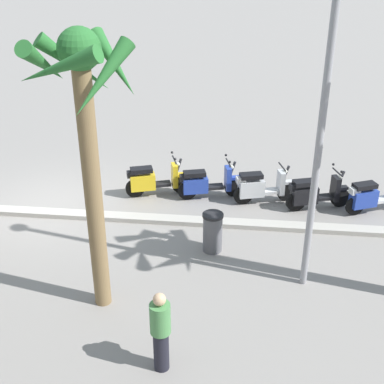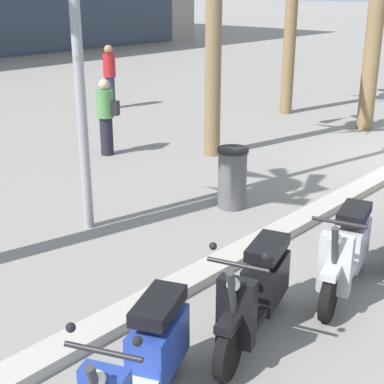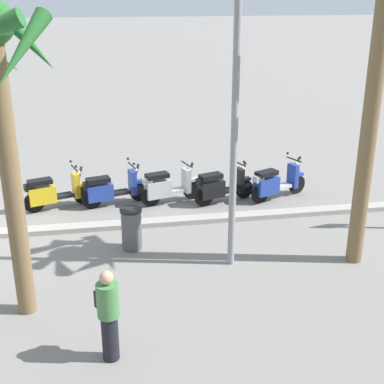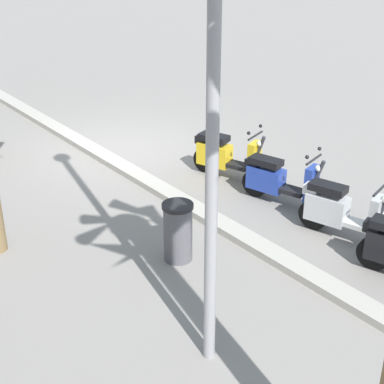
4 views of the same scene
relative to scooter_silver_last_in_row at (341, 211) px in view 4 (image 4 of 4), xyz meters
The scene contains 6 objects.
ground_plane 5.68m from the scooter_silver_last_in_row, ahead, with size 200.00×200.00×0.00m, color gray.
curb_strip 5.77m from the scooter_silver_last_in_row, 13.37° to the left, with size 60.00×0.36×0.12m, color #ADA89E.
scooter_silver_last_in_row is the anchor object (origin of this frame).
scooter_blue_far_back 1.49m from the scooter_silver_last_in_row, ahead, with size 1.79×0.76×1.17m.
scooter_yellow_second_in_line 2.96m from the scooter_silver_last_in_row, ahead, with size 1.76×0.82×1.17m.
litter_bin 2.74m from the scooter_silver_last_in_row, 66.40° to the left, with size 0.48×0.48×0.95m.
Camera 4 is at (-10.71, 6.31, 4.87)m, focal length 54.65 mm.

